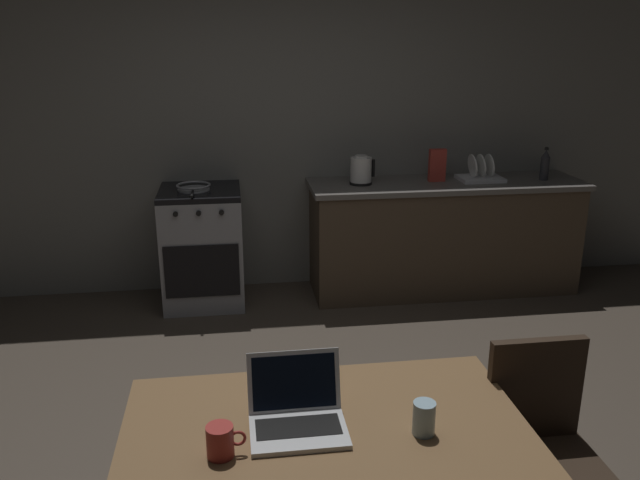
# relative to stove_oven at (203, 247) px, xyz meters

# --- Properties ---
(ground_plane) EXTENTS (12.00, 12.00, 0.00)m
(ground_plane) POSITION_rel_stove_oven_xyz_m (0.60, -2.01, -0.45)
(ground_plane) COLOR #473D33
(back_wall) EXTENTS (6.40, 0.10, 2.56)m
(back_wall) POSITION_rel_stove_oven_xyz_m (0.90, 0.35, 0.83)
(back_wall) COLOR slate
(back_wall) RESTS_ON ground_plane
(kitchen_counter) EXTENTS (2.16, 0.64, 0.90)m
(kitchen_counter) POSITION_rel_stove_oven_xyz_m (1.91, 0.00, 0.00)
(kitchen_counter) COLOR #4C3D2D
(kitchen_counter) RESTS_ON ground_plane
(stove_oven) EXTENTS (0.60, 0.62, 0.90)m
(stove_oven) POSITION_rel_stove_oven_xyz_m (0.00, 0.00, 0.00)
(stove_oven) COLOR gray
(stove_oven) RESTS_ON ground_plane
(dining_table) EXTENTS (1.37, 0.80, 0.75)m
(dining_table) POSITION_rel_stove_oven_xyz_m (0.52, -2.91, 0.23)
(dining_table) COLOR brown
(dining_table) RESTS_ON ground_plane
(chair) EXTENTS (0.40, 0.40, 0.91)m
(chair) POSITION_rel_stove_oven_xyz_m (1.37, -2.81, 0.08)
(chair) COLOR #2D2116
(chair) RESTS_ON ground_plane
(laptop) EXTENTS (0.32, 0.29, 0.22)m
(laptop) POSITION_rel_stove_oven_xyz_m (0.42, -2.90, 0.34)
(laptop) COLOR silver
(laptop) RESTS_ON dining_table
(electric_kettle) EXTENTS (0.19, 0.17, 0.22)m
(electric_kettle) POSITION_rel_stove_oven_xyz_m (1.23, 0.00, 0.56)
(electric_kettle) COLOR black
(electric_kettle) RESTS_ON kitchen_counter
(bottle) EXTENTS (0.07, 0.07, 0.26)m
(bottle) POSITION_rel_stove_oven_xyz_m (2.69, -0.05, 0.57)
(bottle) COLOR #2D2D33
(bottle) RESTS_ON kitchen_counter
(frying_pan) EXTENTS (0.25, 0.43, 0.05)m
(frying_pan) POSITION_rel_stove_oven_xyz_m (-0.04, -0.03, 0.47)
(frying_pan) COLOR gray
(frying_pan) RESTS_ON stove_oven
(coffee_mug) EXTENTS (0.13, 0.09, 0.10)m
(coffee_mug) POSITION_rel_stove_oven_xyz_m (0.17, -3.03, 0.35)
(coffee_mug) COLOR #9E2D28
(coffee_mug) RESTS_ON dining_table
(drinking_glass) EXTENTS (0.08, 0.08, 0.11)m
(drinking_glass) POSITION_rel_stove_oven_xyz_m (0.83, -3.00, 0.36)
(drinking_glass) COLOR #99B7C6
(drinking_glass) RESTS_ON dining_table
(cereal_box) EXTENTS (0.13, 0.05, 0.25)m
(cereal_box) POSITION_rel_stove_oven_xyz_m (1.84, 0.02, 0.58)
(cereal_box) COLOR #B2382D
(cereal_box) RESTS_ON kitchen_counter
(dish_rack) EXTENTS (0.34, 0.26, 0.21)m
(dish_rack) POSITION_rel_stove_oven_xyz_m (2.19, 0.00, 0.50)
(dish_rack) COLOR silver
(dish_rack) RESTS_ON kitchen_counter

